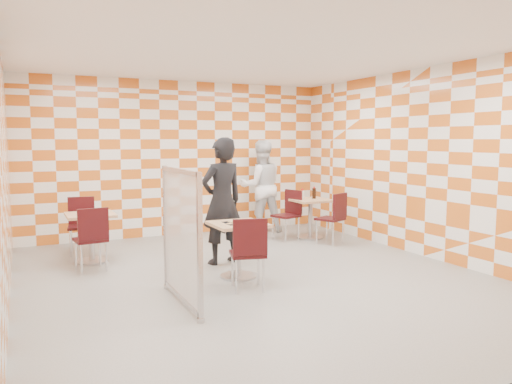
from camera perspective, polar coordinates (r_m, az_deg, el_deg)
room_shell at (r=7.11m, az=-1.92°, el=3.03°), size 7.00×7.00×7.00m
main_table at (r=6.79m, az=-2.05°, el=-5.55°), size 0.70×0.70×0.75m
second_table at (r=9.51m, az=6.24°, el=-2.25°), size 0.70×0.70×0.75m
empty_table at (r=8.03m, az=-18.36°, el=-4.05°), size 0.70×0.70×0.75m
chair_main_front at (r=6.14m, az=-0.82°, el=-6.44°), size 0.52×0.53×0.92m
chair_second_front at (r=9.00m, az=8.98°, el=-2.52°), size 0.56×0.56×0.92m
chair_second_side at (r=9.39m, az=3.84°, el=-2.12°), size 0.53×0.52×0.92m
chair_empty_near at (r=7.40m, az=-18.26°, el=-4.61°), size 0.47×0.48×0.92m
chair_empty_far at (r=8.71m, az=-19.32°, el=-3.08°), size 0.47×0.48×0.92m
partition at (r=5.70m, az=-8.56°, el=-4.97°), size 0.08×1.38×1.55m
man_dark at (r=7.50m, az=-3.90°, el=-1.03°), size 0.77×0.58×1.90m
man_white at (r=10.07m, az=0.57°, el=0.65°), size 1.01×0.84×1.86m
pizza_on_foil at (r=6.73m, az=-2.01°, el=-3.41°), size 0.40×0.40×0.04m
sport_bottle at (r=9.46m, az=5.31°, el=-0.27°), size 0.06×0.06×0.20m
soda_bottle at (r=9.56m, az=6.66°, el=-0.13°), size 0.07×0.07×0.23m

